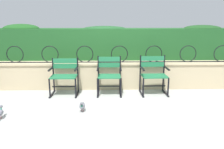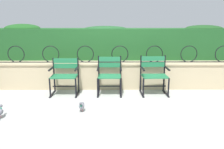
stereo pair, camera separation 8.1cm
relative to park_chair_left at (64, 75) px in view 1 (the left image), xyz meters
name	(u,v)px [view 1 (the left image)]	position (x,y,z in m)	size (l,w,h in m)	color
ground_plane	(112,101)	(1.11, -0.52, -0.46)	(60.00, 60.00, 0.00)	#ADADA8
stone_wall	(111,75)	(1.11, 0.45, -0.12)	(7.98, 0.41, 0.68)	#C6B289
iron_arch_fence	(103,55)	(0.91, 0.37, 0.41)	(7.43, 0.02, 0.42)	black
hedge_row	(110,43)	(1.09, 0.97, 0.66)	(7.82, 0.70, 0.93)	#1E5123
park_chair_left	(64,75)	(0.00, 0.00, 0.00)	(0.63, 0.53, 0.84)	#237547
park_chair_centre	(109,74)	(1.05, 0.01, 0.00)	(0.57, 0.53, 0.88)	#237547
park_chair_right	(154,74)	(2.10, 0.01, 0.01)	(0.63, 0.54, 0.89)	#237547
pigeon_near_chairs	(0,113)	(-0.92, -1.41, -0.35)	(0.11, 0.29, 0.22)	gray
pigeon_far_side	(82,106)	(0.52, -1.10, -0.35)	(0.11, 0.29, 0.22)	gray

